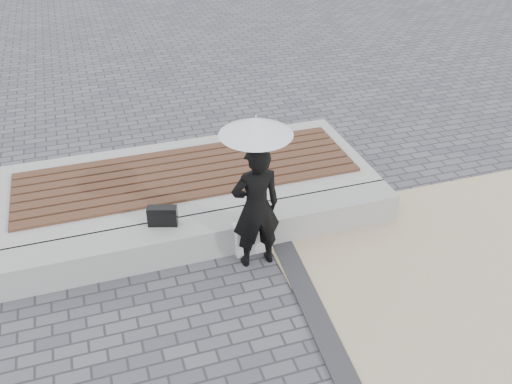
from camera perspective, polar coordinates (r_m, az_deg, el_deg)
ground at (r=5.99m, az=-0.77°, el=-14.78°), size 80.00×80.00×0.00m
edging_band at (r=5.87m, az=8.06°, el=-16.27°), size 0.61×5.20×0.04m
seating_ledge at (r=7.00m, az=-4.72°, el=-4.36°), size 5.00×0.45×0.40m
timber_platform at (r=7.97m, az=-6.83°, el=0.63°), size 5.00×2.00×0.40m
timber_decking at (r=7.86m, az=-6.93°, el=1.99°), size 4.60×1.40×0.04m
woman at (r=6.43m, az=0.00°, el=-1.57°), size 0.58×0.39×1.58m
parasol at (r=5.90m, az=0.00°, el=6.67°), size 0.79×0.79×1.01m
handbag at (r=6.84m, az=-9.40°, el=-2.40°), size 0.37×0.23×0.25m
canvas_tote at (r=6.93m, az=-0.56°, el=-4.56°), size 0.42×0.20×0.43m
magazine at (r=6.76m, az=-0.44°, el=-3.34°), size 0.31×0.27×0.01m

